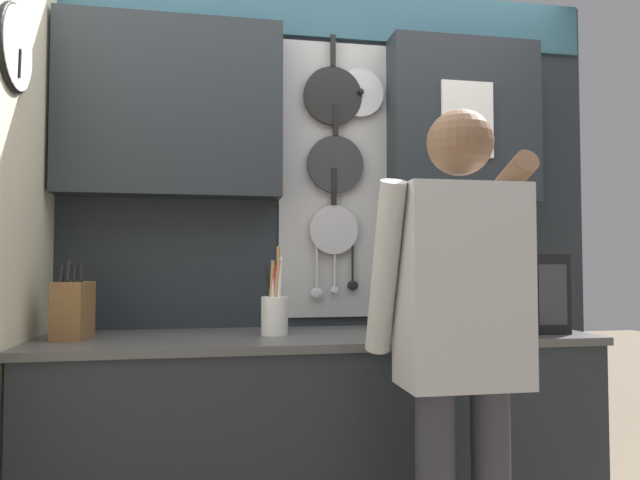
# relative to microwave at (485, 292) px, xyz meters

# --- Properties ---
(base_cabinet_counter) EXTENTS (2.13, 0.60, 0.93)m
(base_cabinet_counter) POSITION_rel_microwave_xyz_m (-0.70, -0.00, -0.62)
(base_cabinet_counter) COLOR #23282D
(base_cabinet_counter) RESTS_ON ground_plane
(back_wall_unit) EXTENTS (2.70, 0.22, 2.46)m
(back_wall_unit) POSITION_rel_microwave_xyz_m (-0.70, 0.26, 0.43)
(back_wall_unit) COLOR #23282D
(back_wall_unit) RESTS_ON ground_plane
(microwave) EXTENTS (0.54, 0.39, 0.31)m
(microwave) POSITION_rel_microwave_xyz_m (0.00, 0.00, 0.00)
(microwave) COLOR black
(microwave) RESTS_ON base_cabinet_counter
(knife_block) EXTENTS (0.13, 0.16, 0.29)m
(knife_block) POSITION_rel_microwave_xyz_m (-1.61, 0.00, -0.05)
(knife_block) COLOR brown
(knife_block) RESTS_ON base_cabinet_counter
(utensil_crock) EXTENTS (0.10, 0.10, 0.34)m
(utensil_crock) POSITION_rel_microwave_xyz_m (-0.87, 0.00, -0.06)
(utensil_crock) COLOR white
(utensil_crock) RESTS_ON base_cabinet_counter
(person) EXTENTS (0.54, 0.63, 1.68)m
(person) POSITION_rel_microwave_xyz_m (-0.35, -0.55, -0.08)
(person) COLOR #383842
(person) RESTS_ON ground_plane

